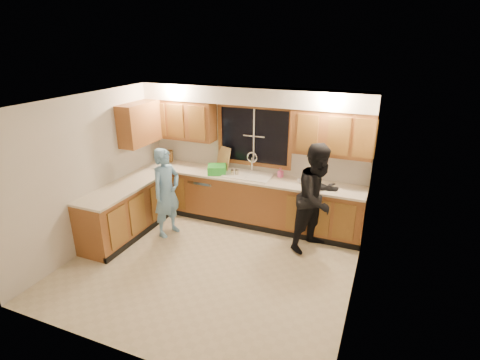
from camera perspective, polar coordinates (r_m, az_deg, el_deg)
name	(u,v)px	position (r m, az deg, el deg)	size (l,w,h in m)	color
floor	(210,265)	(5.95, -4.57, -12.76)	(4.20, 4.20, 0.00)	beige
ceiling	(205,102)	(5.02, -5.41, 11.72)	(4.20, 4.20, 0.00)	white
wall_back	(254,154)	(7.00, 2.14, 3.95)	(4.20, 4.20, 0.00)	beige
wall_left	(92,171)	(6.54, -21.56, 1.22)	(3.80, 3.80, 0.00)	beige
wall_right	(360,215)	(4.84, 17.85, -5.16)	(3.80, 3.80, 0.00)	beige
base_cabinets_back	(248,200)	(7.02, 1.20, -3.05)	(4.20, 0.60, 0.88)	brown
base_cabinets_left	(127,211)	(6.89, -16.88, -4.51)	(0.60, 1.90, 0.88)	brown
countertop_back	(248,177)	(6.83, 1.18, 0.43)	(4.20, 0.63, 0.04)	beige
countertop_left	(125,187)	(6.70, -17.19, -0.98)	(0.63, 1.90, 0.04)	beige
upper_cabinets_left	(181,119)	(7.31, -8.92, 9.12)	(1.35, 0.33, 0.75)	brown
upper_cabinets_right	(332,133)	(6.35, 13.90, 6.96)	(1.35, 0.33, 0.75)	brown
upper_cabinets_return	(140,124)	(7.10, -15.06, 8.30)	(0.33, 0.90, 0.75)	brown
soffit	(251,96)	(6.60, 1.73, 12.71)	(4.20, 0.35, 0.30)	white
window_frame	(254,136)	(6.90, 2.15, 6.71)	(1.44, 0.03, 1.14)	black
sink	(248,179)	(6.86, 1.24, 0.21)	(0.86, 0.52, 0.57)	white
dishwasher	(207,195)	(7.35, -5.03, -2.25)	(0.60, 0.56, 0.82)	white
stove	(104,224)	(6.51, -20.00, -6.37)	(0.58, 0.75, 0.90)	white
man	(167,193)	(6.57, -11.13, -1.89)	(0.57, 0.38, 1.58)	#6B9FCA
woman	(318,198)	(6.10, 11.77, -2.68)	(0.87, 0.68, 1.79)	black
knife_block	(169,156)	(7.73, -10.76, 3.61)	(0.13, 0.11, 0.24)	#906027
cutting_board	(224,158)	(7.16, -2.53, 3.38)	(0.32, 0.02, 0.43)	tan
dish_crate	(217,169)	(6.95, -3.53, 1.62)	(0.33, 0.31, 0.15)	green
soap_bottle	(281,173)	(6.79, 6.19, 1.13)	(0.08, 0.08, 0.17)	pink
bowl	(303,181)	(6.60, 9.62, -0.19)	(0.22, 0.22, 0.05)	silver
can_left	(237,173)	(6.83, -0.51, 1.10)	(0.06, 0.06, 0.11)	tan
can_right	(232,173)	(6.81, -1.18, 1.07)	(0.06, 0.06, 0.12)	tan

